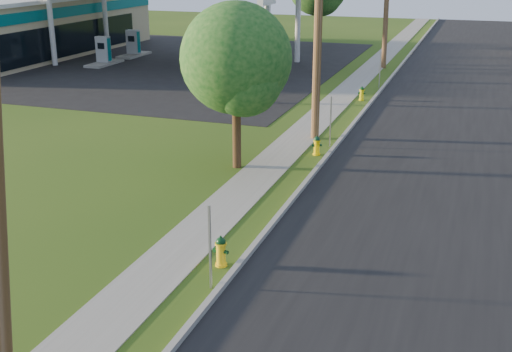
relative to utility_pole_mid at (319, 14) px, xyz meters
The scene contains 18 objects.
road 9.97m from the utility_pole_mid, 53.92° to the right, with size 8.00×120.00×0.02m, color black.
curb 8.60m from the utility_pole_mid, 81.07° to the right, with size 0.15×120.00×0.15m, color gray.
sidewalk 8.59m from the utility_pole_mid, 95.31° to the right, with size 1.50×120.00×0.03m, color gray.
forecourt 22.06m from the utility_pole_mid, 135.75° to the left, with size 26.00×28.00×0.02m, color black.
utility_pole_mid is the anchor object (origin of this frame).
sign_post_near 13.42m from the utility_pole_mid, 86.20° to the right, with size 0.05×0.04×2.00m, color gray.
sign_post_mid 4.17m from the utility_pole_mid, 49.64° to the right, with size 0.05×0.04×2.00m, color gray.
sign_post_far 11.91m from the utility_pole_mid, 85.66° to the left, with size 0.05×0.04×2.00m, color gray.
fuel_pump_nw 22.52m from the utility_pole_mid, 144.01° to the left, with size 1.20×3.20×1.90m.
fuel_pump_ne 16.31m from the utility_pole_mid, 124.40° to the left, with size 1.20×3.20×1.90m.
fuel_pump_sw 25.05m from the utility_pole_mid, 136.48° to the left, with size 1.20×3.20×1.90m.
fuel_pump_se 19.65m from the utility_pole_mid, 117.63° to the left, with size 1.20×3.20×1.90m.
convenience_store 30.48m from the utility_pole_mid, 150.38° to the left, with size 10.40×22.40×4.25m.
tree_verge 5.01m from the utility_pole_mid, 109.04° to the right, with size 3.76×3.76×5.71m.
hydrant_near 12.58m from the utility_pole_mid, 86.82° to the right, with size 0.41×0.36×0.78m.
hydrant_mid 5.12m from the utility_pole_mid, 74.02° to the right, with size 0.39×0.34×0.74m.
hydrant_far 9.01m from the utility_pole_mid, 86.28° to the left, with size 0.37×0.33×0.73m.
car_silver 18.01m from the utility_pole_mid, 120.61° to the left, with size 1.57×3.91×1.33m, color #A7A9AD.
Camera 1 is at (5.42, -7.56, 7.14)m, focal length 45.00 mm.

